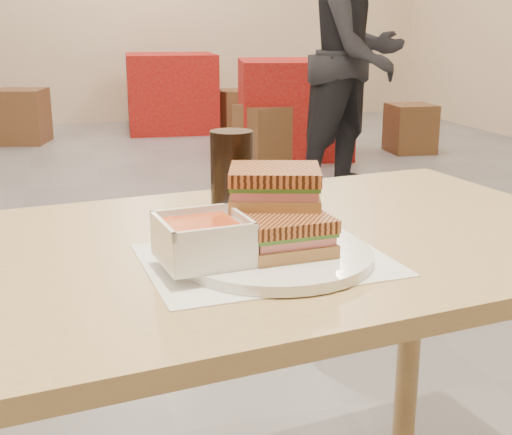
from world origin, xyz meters
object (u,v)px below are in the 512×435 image
object	(u,v)px
main_table	(250,306)
panini_lower	(286,234)
bg_table_2	(171,92)
soup_bowl	(203,241)
plate	(275,256)
bg_chair_2r	(232,110)
bg_table_1	(294,108)
bg_chair_1r	(410,128)
bg_chair_2l	(21,116)
patron_b	(361,56)
bg_chair_1l	(266,134)
cola_glass	(232,177)

from	to	relation	value
main_table	panini_lower	bearing A→B (deg)	-80.46
panini_lower	bg_table_2	world-z (taller)	panini_lower
soup_bowl	bg_table_2	xyz separation A→B (m)	(0.94, 6.20, -0.41)
plate	bg_chair_2r	size ratio (longest dim) A/B	0.60
plate	bg_table_2	bearing A→B (deg)	82.31
plate	soup_bowl	size ratio (longest dim) A/B	2.17
bg_table_1	bg_chair_1r	world-z (taller)	bg_table_1
bg_chair_1r	bg_chair_2l	xyz separation A→B (m)	(-3.24, 1.41, 0.04)
patron_b	plate	bearing A→B (deg)	-116.19
plate	patron_b	distance (m)	3.60
soup_bowl	bg_chair_2r	bearing A→B (deg)	75.64
bg_table_2	bg_chair_1l	distance (m)	1.93
bg_table_1	bg_table_2	xyz separation A→B (m)	(-0.78, 1.60, -0.00)
plate	soup_bowl	world-z (taller)	soup_bowl
panini_lower	bg_chair_2l	bearing A→B (deg)	96.28
main_table	bg_chair_1r	size ratio (longest dim) A/B	3.13
panini_lower	bg_chair_1r	bearing A→B (deg)	59.48
main_table	bg_table_2	xyz separation A→B (m)	(0.84, 6.08, -0.25)
bg_table_2	bg_chair_2l	bearing A→B (deg)	-165.18
main_table	cola_glass	xyz separation A→B (m)	(-0.00, 0.11, 0.19)
main_table	bg_chair_1l	xyz separation A→B (m)	(1.30, 4.22, -0.41)
bg_chair_2r	bg_chair_1l	bearing A→B (deg)	-94.90
cola_glass	bg_chair_1r	world-z (taller)	cola_glass
main_table	cola_glass	size ratio (longest dim) A/B	8.10
plate	bg_table_1	world-z (taller)	bg_table_1
cola_glass	bg_table_1	distance (m)	4.68
bg_chair_2l	soup_bowl	bearing A→B (deg)	-84.90
main_table	bg_chair_2r	xyz separation A→B (m)	(1.45, 5.92, -0.43)
bg_table_2	bg_chair_1r	world-z (taller)	bg_table_2
plate	bg_chair_1l	size ratio (longest dim) A/B	0.57
soup_bowl	bg_chair_1r	xyz separation A→B (m)	(2.72, 4.41, -0.59)
bg_chair_2l	plate	bearing A→B (deg)	-83.83
bg_table_1	bg_chair_1r	xyz separation A→B (m)	(1.00, -0.19, -0.19)
cola_glass	soup_bowl	bearing A→B (deg)	-113.11
plate	soup_bowl	xyz separation A→B (m)	(-0.11, -0.01, 0.04)
plate	panini_lower	size ratio (longest dim) A/B	2.20
bg_table_1	patron_b	world-z (taller)	patron_b
bg_chair_1r	bg_chair_2l	size ratio (longest dim) A/B	0.76
bg_chair_1l	bg_chair_2r	distance (m)	1.71
patron_b	bg_table_1	bearing A→B (deg)	89.03
bg_chair_2l	panini_lower	bearing A→B (deg)	-83.72
bg_chair_2r	patron_b	distance (m)	2.88
plate	patron_b	world-z (taller)	patron_b
bg_table_2	bg_chair_1r	xyz separation A→B (m)	(1.78, -1.80, -0.18)
soup_bowl	patron_b	world-z (taller)	patron_b
bg_chair_2r	patron_b	bearing A→B (deg)	-86.94
soup_bowl	bg_chair_2r	xyz separation A→B (m)	(1.55, 6.04, -0.59)
bg_chair_1l	bg_chair_2r	xyz separation A→B (m)	(0.15, 1.71, -0.02)
bg_chair_1l	bg_table_2	bearing A→B (deg)	103.75
bg_table_1	bg_chair_1r	bearing A→B (deg)	-10.89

